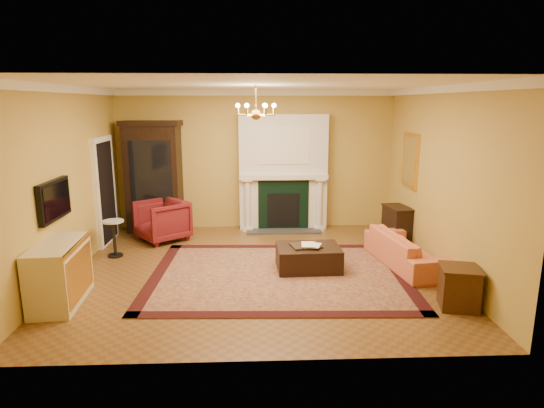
{
  "coord_description": "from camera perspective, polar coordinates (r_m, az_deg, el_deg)",
  "views": [
    {
      "loc": [
        -0.05,
        -7.18,
        2.73
      ],
      "look_at": [
        0.26,
        0.3,
        1.06
      ],
      "focal_mm": 30.0,
      "sensor_mm": 36.0,
      "label": 1
    }
  ],
  "objects": [
    {
      "name": "chandelier",
      "position": [
        7.18,
        -2.03,
        11.6
      ],
      "size": [
        0.63,
        0.55,
        0.53
      ],
      "color": "#BA7D33",
      "rests_on": "ceiling"
    },
    {
      "name": "pedestal_table",
      "position": [
        8.68,
        -19.21,
        -3.78
      ],
      "size": [
        0.38,
        0.38,
        0.67
      ],
      "color": "black",
      "rests_on": "floor"
    },
    {
      "name": "floor",
      "position": [
        7.68,
        -1.88,
        -8.32
      ],
      "size": [
        6.0,
        5.5,
        0.02
      ],
      "primitive_type": "cube",
      "color": "brown",
      "rests_on": "ground"
    },
    {
      "name": "doorway",
      "position": [
        9.49,
        -20.18,
        1.57
      ],
      "size": [
        0.08,
        1.05,
        2.1
      ],
      "color": "white",
      "rests_on": "wall_left"
    },
    {
      "name": "fireplace",
      "position": [
        9.89,
        1.41,
        3.65
      ],
      "size": [
        1.9,
        0.7,
        2.5
      ],
      "color": "silver",
      "rests_on": "wall_back"
    },
    {
      "name": "tv_panel",
      "position": [
        7.32,
        -25.65,
        0.45
      ],
      "size": [
        0.09,
        0.95,
        0.58
      ],
      "color": "black",
      "rests_on": "wall_left"
    },
    {
      "name": "topiary_left",
      "position": [
        9.79,
        -2.51,
        5.02
      ],
      "size": [
        0.15,
        0.15,
        0.39
      ],
      "color": "gray",
      "rests_on": "fireplace"
    },
    {
      "name": "ceiling",
      "position": [
        7.18,
        -2.05,
        14.8
      ],
      "size": [
        6.0,
        5.5,
        0.02
      ],
      "primitive_type": "cube",
      "color": "white",
      "rests_on": "wall_back"
    },
    {
      "name": "commode",
      "position": [
        6.97,
        -25.1,
        -7.93
      ],
      "size": [
        0.62,
        1.19,
        0.86
      ],
      "primitive_type": "cube",
      "rotation": [
        0.0,
        0.0,
        0.06
      ],
      "color": "beige",
      "rests_on": "floor"
    },
    {
      "name": "topiary_right",
      "position": [
        9.88,
        5.4,
        5.33
      ],
      "size": [
        0.18,
        0.18,
        0.48
      ],
      "color": "gray",
      "rests_on": "fireplace"
    },
    {
      "name": "crown_molding",
      "position": [
        8.14,
        -2.1,
        14.05
      ],
      "size": [
        6.0,
        5.5,
        0.12
      ],
      "color": "white",
      "rests_on": "ceiling"
    },
    {
      "name": "console_table",
      "position": [
        9.31,
        15.42,
        -2.64
      ],
      "size": [
        0.47,
        0.7,
        0.72
      ],
      "primitive_type": "cube",
      "rotation": [
        0.0,
        0.0,
        0.16
      ],
      "color": "black",
      "rests_on": "floor"
    },
    {
      "name": "wall_right",
      "position": [
        7.9,
        20.46,
        2.82
      ],
      "size": [
        0.02,
        5.5,
        3.0
      ],
      "primitive_type": "cube",
      "color": "#B18D3F",
      "rests_on": "floor"
    },
    {
      "name": "wall_left",
      "position": [
        7.86,
        -24.5,
        2.43
      ],
      "size": [
        0.02,
        5.5,
        3.0
      ],
      "primitive_type": "cube",
      "color": "#B18D3F",
      "rests_on": "floor"
    },
    {
      "name": "ottoman_tray",
      "position": [
        7.57,
        4.26,
        -5.24
      ],
      "size": [
        0.54,
        0.46,
        0.03
      ],
      "primitive_type": "cube",
      "rotation": [
        0.0,
        0.0,
        0.22
      ],
      "color": "black",
      "rests_on": "leather_ottoman"
    },
    {
      "name": "oriental_rug",
      "position": [
        7.46,
        0.82,
        -8.81
      ],
      "size": [
        4.22,
        3.23,
        0.02
      ],
      "primitive_type": "cube",
      "rotation": [
        0.0,
        0.0,
        -0.04
      ],
      "color": "#420E12",
      "rests_on": "floor"
    },
    {
      "name": "leather_ottoman",
      "position": [
        7.65,
        4.57,
        -6.71
      ],
      "size": [
        1.06,
        0.79,
        0.39
      ],
      "primitive_type": "cube",
      "rotation": [
        0.0,
        0.0,
        0.04
      ],
      "color": "black",
      "rests_on": "oriental_rug"
    },
    {
      "name": "wall_front",
      "position": [
        4.59,
        -1.66,
        -2.99
      ],
      "size": [
        6.0,
        0.02,
        3.0
      ],
      "primitive_type": "cube",
      "color": "#B18D3F",
      "rests_on": "floor"
    },
    {
      "name": "china_cabinet",
      "position": [
        10.02,
        -14.61,
        3.0
      ],
      "size": [
        1.17,
        0.59,
        2.27
      ],
      "primitive_type": "cube",
      "rotation": [
        0.0,
        0.0,
        -0.07
      ],
      "color": "black",
      "rests_on": "floor"
    },
    {
      "name": "gilt_mirror",
      "position": [
        9.16,
        16.94,
        5.26
      ],
      "size": [
        0.06,
        0.76,
        1.05
      ],
      "color": "gold",
      "rests_on": "wall_right"
    },
    {
      "name": "end_table",
      "position": [
        6.74,
        22.41,
        -9.77
      ],
      "size": [
        0.57,
        0.57,
        0.55
      ],
      "primitive_type": "cube",
      "rotation": [
        0.0,
        0.0,
        -0.23
      ],
      "color": "#3C2110",
      "rests_on": "floor"
    },
    {
      "name": "coral_sofa",
      "position": [
        8.1,
        16.56,
        -4.86
      ],
      "size": [
        0.84,
        1.99,
        0.75
      ],
      "primitive_type": "imported",
      "rotation": [
        0.0,
        0.0,
        1.72
      ],
      "color": "#CB6240",
      "rests_on": "floor"
    },
    {
      "name": "book_a",
      "position": [
        7.47,
        3.74,
        -4.14
      ],
      "size": [
        0.23,
        0.04,
        0.3
      ],
      "primitive_type": "imported",
      "rotation": [
        0.0,
        0.0,
        -0.07
      ],
      "color": "gray",
      "rests_on": "ottoman_tray"
    },
    {
      "name": "wingback_armchair",
      "position": [
        9.41,
        -13.63,
        -1.8
      ],
      "size": [
        1.19,
        1.2,
        0.9
      ],
      "primitive_type": "imported",
      "rotation": [
        0.0,
        0.0,
        -0.9
      ],
      "color": "maroon",
      "rests_on": "floor"
    },
    {
      "name": "wall_back",
      "position": [
        10.01,
        -2.1,
        5.51
      ],
      "size": [
        6.0,
        0.02,
        3.0
      ],
      "primitive_type": "cube",
      "color": "#B18D3F",
      "rests_on": "floor"
    },
    {
      "name": "book_b",
      "position": [
        7.49,
        4.6,
        -4.23
      ],
      "size": [
        0.19,
        0.09,
        0.27
      ],
      "primitive_type": "imported",
      "rotation": [
        0.0,
        0.0,
        -0.35
      ],
      "color": "gray",
      "rests_on": "ottoman_tray"
    }
  ]
}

